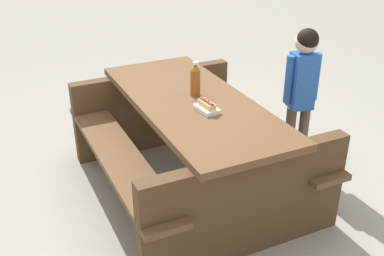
{
  "coord_description": "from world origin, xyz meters",
  "views": [
    {
      "loc": [
        2.78,
        -1.15,
        2.05
      ],
      "look_at": [
        0.0,
        0.0,
        0.52
      ],
      "focal_mm": 43.5,
      "sensor_mm": 36.0,
      "label": 1
    }
  ],
  "objects_px": {
    "soda_bottle": "(195,80)",
    "hotdog_tray": "(207,107)",
    "picnic_table": "(192,138)",
    "child_in_coat": "(302,81)"
  },
  "relations": [
    {
      "from": "soda_bottle",
      "to": "hotdog_tray",
      "type": "bearing_deg",
      "value": -7.29
    },
    {
      "from": "picnic_table",
      "to": "hotdog_tray",
      "type": "height_order",
      "value": "hotdog_tray"
    },
    {
      "from": "child_in_coat",
      "to": "hotdog_tray",
      "type": "bearing_deg",
      "value": -76.06
    },
    {
      "from": "picnic_table",
      "to": "soda_bottle",
      "type": "distance_m",
      "value": 0.43
    },
    {
      "from": "soda_bottle",
      "to": "child_in_coat",
      "type": "relative_size",
      "value": 0.22
    },
    {
      "from": "soda_bottle",
      "to": "hotdog_tray",
      "type": "height_order",
      "value": "soda_bottle"
    },
    {
      "from": "hotdog_tray",
      "to": "picnic_table",
      "type": "bearing_deg",
      "value": -175.62
    },
    {
      "from": "soda_bottle",
      "to": "hotdog_tray",
      "type": "distance_m",
      "value": 0.29
    },
    {
      "from": "hotdog_tray",
      "to": "child_in_coat",
      "type": "xyz_separation_m",
      "value": [
        -0.23,
        0.91,
        -0.04
      ]
    },
    {
      "from": "soda_bottle",
      "to": "child_in_coat",
      "type": "bearing_deg",
      "value": 86.64
    }
  ]
}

